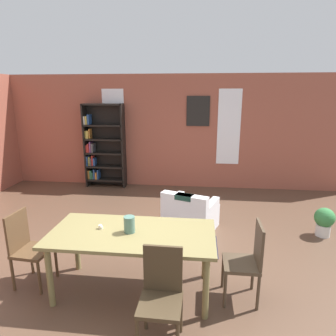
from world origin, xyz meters
name	(u,v)px	position (x,y,z in m)	size (l,w,h in m)	color
ground_plane	(141,272)	(0.00, 0.00, 0.00)	(10.66, 10.66, 0.00)	brown
back_wall_brick	(170,132)	(0.00, 3.90, 1.40)	(9.20, 0.12, 2.80)	#9E5240
window_pane_0	(114,126)	(-1.44, 3.83, 1.54)	(0.55, 0.02, 1.82)	white
window_pane_1	(229,127)	(1.44, 3.83, 1.54)	(0.55, 0.02, 1.82)	white
dining_table	(132,239)	(-0.01, -0.37, 0.69)	(1.92, 0.93, 0.78)	olive
vase_on_table	(129,224)	(-0.04, -0.37, 0.87)	(0.13, 0.13, 0.19)	#4C7266
tealight_candle_0	(100,227)	(-0.41, -0.32, 0.80)	(0.04, 0.04, 0.05)	silver
tealight_candle_1	(101,228)	(-0.40, -0.33, 0.79)	(0.04, 0.04, 0.03)	silver
dining_chair_head_right	(248,259)	(1.32, -0.37, 0.51)	(0.40, 0.40, 0.95)	#493A2A
dining_chair_head_left	(27,246)	(-1.35, -0.36, 0.51)	(0.43, 0.43, 0.95)	brown
dining_chair_near_right	(161,294)	(0.42, -1.06, 0.51)	(0.41, 0.41, 0.95)	#403220
bookshelf_tall	(102,147)	(-1.71, 3.66, 1.03)	(1.01, 0.31, 2.10)	black
armchair_white	(190,215)	(0.61, 1.33, 0.28)	(1.02, 1.02, 0.75)	silver
potted_plant_by_shelf	(324,220)	(2.86, 1.38, 0.28)	(0.33, 0.33, 0.49)	silver
striped_rug	(172,244)	(0.34, 0.79, 0.00)	(1.45, 0.72, 0.01)	#1E1E33
framed_picture	(198,111)	(0.68, 3.83, 1.93)	(0.56, 0.03, 0.72)	black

